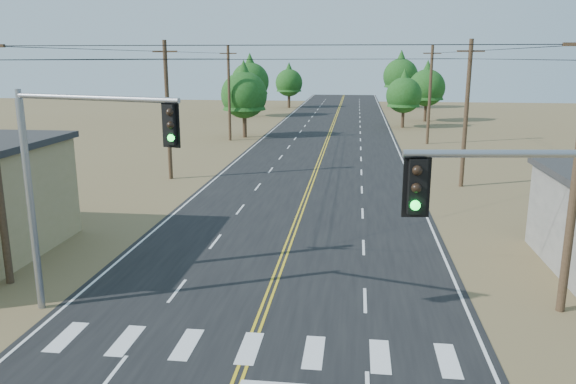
# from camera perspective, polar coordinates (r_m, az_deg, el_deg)

# --- Properties ---
(road) EXTENTS (15.00, 200.00, 0.02)m
(road) POSITION_cam_1_polar(r_m,az_deg,el_deg) (38.64, 2.17, 0.37)
(road) COLOR black
(road) RESTS_ON ground
(utility_pole_left_mid) EXTENTS (1.80, 0.30, 10.00)m
(utility_pole_left_mid) POSITION_cam_1_polar(r_m,az_deg,el_deg) (41.93, -12.12, 8.19)
(utility_pole_left_mid) COLOR #4C3826
(utility_pole_left_mid) RESTS_ON ground
(utility_pole_left_far) EXTENTS (1.80, 0.30, 10.00)m
(utility_pole_left_far) POSITION_cam_1_polar(r_m,az_deg,el_deg) (61.14, -6.01, 10.00)
(utility_pole_left_far) COLOR #4C3826
(utility_pole_left_far) RESTS_ON ground
(utility_pole_right_mid) EXTENTS (1.80, 0.30, 10.00)m
(utility_pole_right_mid) POSITION_cam_1_polar(r_m,az_deg,el_deg) (40.36, 17.65, 7.66)
(utility_pole_right_mid) COLOR #4C3826
(utility_pole_right_mid) RESTS_ON ground
(utility_pole_right_far) EXTENTS (1.80, 0.30, 10.00)m
(utility_pole_right_far) POSITION_cam_1_polar(r_m,az_deg,el_deg) (60.07, 14.22, 9.60)
(utility_pole_right_far) COLOR #4C3826
(utility_pole_right_far) RESTS_ON ground
(signal_mast_left) EXTENTS (6.14, 1.99, 7.79)m
(signal_mast_left) POSITION_cam_1_polar(r_m,az_deg,el_deg) (19.73, -21.49, 2.25)
(signal_mast_left) COLOR gray
(signal_mast_left) RESTS_ON ground
(tree_left_near) EXTENTS (5.15, 5.15, 8.58)m
(tree_left_near) POSITION_cam_1_polar(r_m,az_deg,el_deg) (63.45, -4.49, 10.27)
(tree_left_near) COLOR #3F2D1E
(tree_left_near) RESTS_ON ground
(tree_left_mid) EXTENTS (5.71, 5.71, 9.51)m
(tree_left_mid) POSITION_cam_1_polar(r_m,az_deg,el_deg) (86.38, -3.88, 11.51)
(tree_left_mid) COLOR #3F2D1E
(tree_left_mid) RESTS_ON ground
(tree_left_far) EXTENTS (4.81, 4.81, 8.01)m
(tree_left_far) POSITION_cam_1_polar(r_m,az_deg,el_deg) (101.54, 0.10, 11.32)
(tree_left_far) COLOR #3F2D1E
(tree_left_far) RESTS_ON ground
(tree_right_near) EXTENTS (4.49, 4.49, 7.48)m
(tree_right_near) POSITION_cam_1_polar(r_m,az_deg,el_deg) (73.69, 11.71, 9.96)
(tree_right_near) COLOR #3F2D1E
(tree_right_near) RESTS_ON ground
(tree_right_mid) EXTENTS (5.10, 5.10, 8.50)m
(tree_right_mid) POSITION_cam_1_polar(r_m,az_deg,el_deg) (81.73, 13.93, 10.61)
(tree_right_mid) COLOR #3F2D1E
(tree_right_mid) RESTS_ON ground
(tree_right_far) EXTENTS (6.08, 6.08, 10.14)m
(tree_right_far) POSITION_cam_1_polar(r_m,az_deg,el_deg) (102.98, 11.38, 11.82)
(tree_right_far) COLOR #3F2D1E
(tree_right_far) RESTS_ON ground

